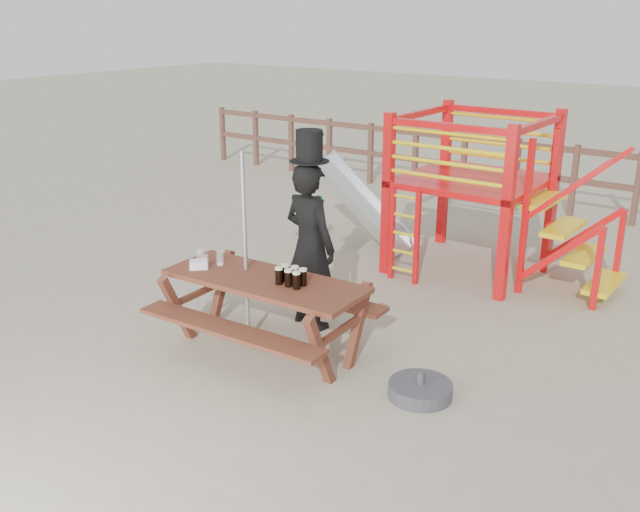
{
  "coord_description": "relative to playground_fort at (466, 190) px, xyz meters",
  "views": [
    {
      "loc": [
        3.93,
        -4.88,
        3.31
      ],
      "look_at": [
        -0.21,
        0.8,
        0.86
      ],
      "focal_mm": 40.0,
      "sensor_mm": 36.0,
      "label": 1
    }
  ],
  "objects": [
    {
      "name": "stout_pints",
      "position": [
        -0.18,
        -3.47,
        -0.19
      ],
      "size": [
        0.29,
        0.19,
        0.17
      ],
      "color": "black",
      "rests_on": "picnic_table"
    },
    {
      "name": "playground_fort",
      "position": [
        0.0,
        0.0,
        0.0
      ],
      "size": [
        4.71,
        1.84,
        2.1
      ],
      "color": "red",
      "rests_on": "ground"
    },
    {
      "name": "picnic_table",
      "position": [
        -0.5,
        -3.5,
        -0.57
      ],
      "size": [
        2.13,
        1.52,
        0.8
      ],
      "rotation": [
        0.0,
        0.0,
        0.05
      ],
      "color": "brown",
      "rests_on": "ground"
    },
    {
      "name": "paper_bag",
      "position": [
        -1.23,
        -3.67,
        -0.23
      ],
      "size": [
        0.23,
        0.23,
        0.08
      ],
      "primitive_type": "cube",
      "rotation": [
        0.0,
        0.0,
        0.77
      ],
      "color": "white",
      "rests_on": "picnic_table"
    },
    {
      "name": "back_fence",
      "position": [
        -0.12,
        3.42,
        -0.34
      ],
      "size": [
        15.09,
        0.09,
        1.2
      ],
      "color": "brown",
      "rests_on": "ground"
    },
    {
      "name": "parasol_base",
      "position": [
        1.2,
        -3.37,
        -1.0
      ],
      "size": [
        0.58,
        0.58,
        0.25
      ],
      "color": "#3D3C42",
      "rests_on": "ground"
    },
    {
      "name": "ground",
      "position": [
        -0.12,
        -3.58,
        -1.07
      ],
      "size": [
        60.0,
        60.0,
        0.0
      ],
      "primitive_type": "plane",
      "color": "tan",
      "rests_on": "ground"
    },
    {
      "name": "empty_glasses",
      "position": [
        -1.2,
        -3.55,
        -0.21
      ],
      "size": [
        0.28,
        0.25,
        0.15
      ],
      "color": "silver",
      "rests_on": "picnic_table"
    },
    {
      "name": "man_with_hat",
      "position": [
        -0.54,
        -2.69,
        -0.11
      ],
      "size": [
        0.72,
        0.53,
        2.15
      ],
      "rotation": [
        0.0,
        0.0,
        2.99
      ],
      "color": "black",
      "rests_on": "ground"
    },
    {
      "name": "metal_pole",
      "position": [
        -0.82,
        -3.41,
        -0.06
      ],
      "size": [
        0.04,
        0.04,
        2.01
      ],
      "primitive_type": "cylinder",
      "color": "#B2B2B7",
      "rests_on": "ground"
    }
  ]
}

